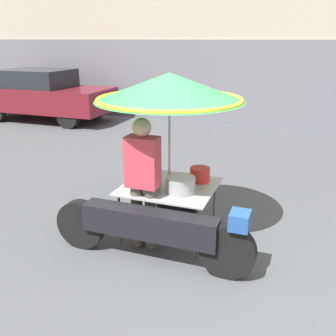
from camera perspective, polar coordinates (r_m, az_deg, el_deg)
The scene contains 5 objects.
ground_plane at distance 4.14m, azimuth 3.66°, elevation -16.78°, with size 36.00×36.00×0.00m, color #4C4F54.
shopfront_building at distance 12.11m, azimuth 16.36°, elevation 16.10°, with size 28.00×2.06×3.91m.
vendor_motorcycle_cart at distance 4.36m, azimuth -0.15°, elevation 7.34°, with size 2.39×1.75×2.06m.
vendor_person at distance 4.34m, azimuth -3.84°, elevation -1.52°, with size 0.38×0.22×1.60m.
parked_car at distance 12.35m, azimuth -18.47°, elevation 10.58°, with size 4.19×1.72×1.54m.
Camera 1 is at (0.91, -3.23, 2.42)m, focal length 40.00 mm.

